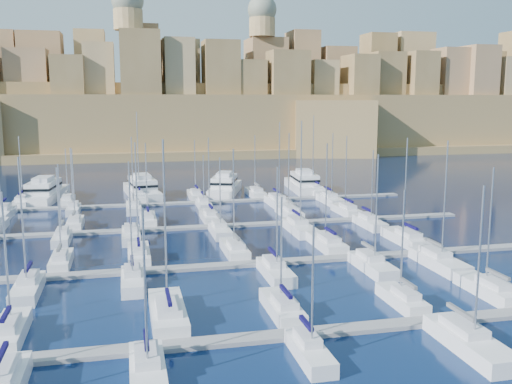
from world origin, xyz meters
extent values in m
plane|color=#020A32|center=(0.00, 0.00, 0.00)|extent=(600.00, 600.00, 0.00)
cube|color=slate|center=(0.00, -34.00, 0.20)|extent=(84.00, 2.00, 0.40)
cube|color=slate|center=(0.00, -12.00, 0.20)|extent=(84.00, 2.00, 0.40)
cube|color=slate|center=(0.00, 10.00, 0.20)|extent=(84.00, 2.00, 0.40)
cube|color=slate|center=(0.00, 32.00, 0.20)|extent=(84.00, 2.00, 0.40)
cube|color=white|center=(-24.88, -28.83, 0.51)|extent=(2.50, 8.33, 1.62)
cube|color=silver|center=(-24.88, -29.67, 1.67)|extent=(1.75, 3.75, 0.70)
cylinder|color=#9EA0A8|center=(-24.88, -28.42, 7.11)|extent=(0.18, 0.18, 11.59)
cube|color=#0A0737|center=(-24.88, -30.08, 2.72)|extent=(0.35, 3.33, 0.35)
cube|color=white|center=(-11.19, -27.72, 0.56)|extent=(3.17, 10.57, 1.73)
cube|color=silver|center=(-11.19, -28.77, 1.78)|extent=(2.22, 4.76, 0.70)
cylinder|color=#9EA0A8|center=(-11.19, -27.19, 9.23)|extent=(0.18, 0.18, 15.61)
cube|color=#0A0737|center=(-11.19, -29.30, 2.83)|extent=(0.35, 4.23, 0.35)
cube|color=white|center=(-0.28, -28.68, 0.52)|extent=(2.59, 8.63, 1.63)
cube|color=silver|center=(-0.28, -29.55, 1.68)|extent=(1.81, 3.88, 0.70)
cylinder|color=#9EA0A8|center=(-0.28, -28.25, 6.42)|extent=(0.18, 0.18, 10.17)
cube|color=#0A0737|center=(-0.28, -29.98, 2.73)|extent=(0.35, 3.45, 0.35)
cube|color=white|center=(12.13, -29.14, 0.49)|extent=(2.32, 7.73, 1.59)
cube|color=silver|center=(12.13, -29.91, 1.64)|extent=(1.62, 3.48, 0.70)
cylinder|color=#9EA0A8|center=(12.13, -28.75, 6.54)|extent=(0.18, 0.18, 10.51)
cube|color=#595B60|center=(12.13, -30.30, 2.69)|extent=(0.35, 3.09, 0.35)
cube|color=white|center=(22.49, -28.43, 0.53)|extent=(2.74, 9.13, 1.66)
cube|color=silver|center=(22.49, -29.35, 1.71)|extent=(1.92, 4.11, 0.70)
cylinder|color=#9EA0A8|center=(22.49, -27.98, 7.52)|extent=(0.18, 0.18, 12.32)
cube|color=#595B60|center=(22.49, -29.80, 2.76)|extent=(0.35, 3.65, 0.35)
cube|color=silver|center=(-23.64, -39.00, 1.75)|extent=(2.10, 4.50, 0.70)
cube|color=#0A0737|center=(-23.64, -38.50, 2.80)|extent=(0.35, 4.00, 0.35)
cube|color=white|center=(-13.52, -39.34, 0.52)|extent=(2.61, 8.69, 1.63)
cube|color=silver|center=(-13.52, -38.47, 1.68)|extent=(1.82, 3.91, 0.70)
cylinder|color=#9EA0A8|center=(-13.52, -39.78, 7.25)|extent=(0.18, 0.18, 11.84)
cube|color=#0A0737|center=(-13.52, -38.04, 2.73)|extent=(0.35, 3.47, 0.35)
cube|color=white|center=(-0.73, -38.65, 0.48)|extent=(2.19, 7.30, 1.57)
cube|color=silver|center=(-0.73, -37.92, 1.62)|extent=(1.53, 3.29, 0.70)
cylinder|color=#9EA0A8|center=(-0.73, -39.02, 6.21)|extent=(0.18, 0.18, 9.90)
cube|color=#0A0737|center=(-0.73, -37.56, 2.67)|extent=(0.35, 2.92, 0.35)
cube|color=white|center=(12.70, -40.05, 0.55)|extent=(3.03, 10.09, 1.70)
cube|color=silver|center=(12.70, -39.04, 1.75)|extent=(2.12, 4.54, 0.70)
cylinder|color=#9EA0A8|center=(12.70, -40.55, 7.68)|extent=(0.18, 0.18, 12.55)
cube|color=#595B60|center=(12.70, -38.53, 2.80)|extent=(0.35, 4.04, 0.35)
cube|color=white|center=(-22.85, -7.01, 0.50)|extent=(2.39, 7.97, 1.60)
cube|color=silver|center=(-22.85, -7.81, 1.65)|extent=(1.67, 3.59, 0.70)
cylinder|color=#9EA0A8|center=(-22.85, -6.62, 6.83)|extent=(0.18, 0.18, 11.05)
cube|color=#595B60|center=(-22.85, -8.21, 2.70)|extent=(0.35, 3.19, 0.35)
cube|color=white|center=(-13.34, -6.38, 0.53)|extent=(2.77, 9.23, 1.66)
cube|color=silver|center=(-13.34, -7.31, 1.71)|extent=(1.94, 4.15, 0.70)
cylinder|color=#9EA0A8|center=(-13.34, -5.92, 8.28)|extent=(0.18, 0.18, 13.84)
cube|color=#0A0737|center=(-13.34, -7.77, 2.76)|extent=(0.35, 3.69, 0.35)
cube|color=white|center=(-0.75, -6.58, 0.52)|extent=(2.65, 8.84, 1.64)
cube|color=silver|center=(-0.75, -7.46, 1.69)|extent=(1.86, 3.98, 0.70)
cylinder|color=#9EA0A8|center=(-0.75, -6.14, 7.76)|extent=(0.18, 0.18, 12.83)
cube|color=#595B60|center=(-0.75, -7.90, 2.74)|extent=(0.35, 3.54, 0.35)
cube|color=white|center=(12.42, -6.12, 0.54)|extent=(2.93, 9.75, 1.69)
cube|color=silver|center=(12.42, -7.10, 1.74)|extent=(2.05, 4.39, 0.70)
cylinder|color=#9EA0A8|center=(12.42, -5.64, 7.99)|extent=(0.18, 0.18, 13.20)
cube|color=#0A0737|center=(12.42, -7.59, 2.79)|extent=(0.35, 3.90, 0.35)
cube|color=white|center=(24.46, -6.03, 0.55)|extent=(2.98, 9.95, 1.70)
cube|color=silver|center=(24.46, -7.02, 1.75)|extent=(2.09, 4.48, 0.70)
cylinder|color=#9EA0A8|center=(24.46, -5.53, 8.28)|extent=(0.18, 0.18, 13.76)
cube|color=#0A0737|center=(24.46, -7.52, 2.80)|extent=(0.35, 3.98, 0.35)
cube|color=white|center=(-25.21, -17.36, 0.52)|extent=(2.61, 8.72, 1.64)
cube|color=silver|center=(-25.21, -16.49, 1.69)|extent=(1.83, 3.92, 0.70)
cylinder|color=#9EA0A8|center=(-25.21, -17.79, 8.08)|extent=(0.18, 0.18, 13.49)
cube|color=#0A0737|center=(-25.21, -16.05, 2.74)|extent=(0.35, 3.49, 0.35)
cube|color=white|center=(-14.26, -17.19, 0.51)|extent=(2.52, 8.39, 1.62)
cube|color=silver|center=(-14.26, -16.36, 1.67)|extent=(1.76, 3.78, 0.70)
cylinder|color=#9EA0A8|center=(-14.26, -17.61, 7.06)|extent=(0.18, 0.18, 11.48)
cube|color=#0A0737|center=(-14.26, -15.94, 2.72)|extent=(0.35, 3.36, 0.35)
cube|color=white|center=(2.06, -17.46, 0.52)|extent=(2.68, 8.93, 1.65)
cube|color=silver|center=(2.06, -16.57, 1.70)|extent=(1.88, 4.02, 0.70)
cylinder|color=#9EA0A8|center=(2.06, -17.91, 7.21)|extent=(0.18, 0.18, 11.73)
cube|color=#0A0737|center=(2.06, -16.13, 2.75)|extent=(0.35, 3.57, 0.35)
cube|color=white|center=(14.19, -17.65, 0.53)|extent=(2.79, 9.29, 1.66)
cube|color=silver|center=(14.19, -16.72, 1.71)|extent=(1.95, 4.18, 0.70)
cylinder|color=#9EA0A8|center=(14.19, -18.11, 7.81)|extent=(0.18, 0.18, 12.88)
cube|color=#595B60|center=(14.19, -16.25, 2.76)|extent=(0.35, 3.72, 0.35)
cube|color=white|center=(22.84, -18.07, 0.55)|extent=(3.04, 10.13, 1.71)
cube|color=silver|center=(22.84, -17.05, 1.76)|extent=(2.13, 4.56, 0.70)
cylinder|color=#9EA0A8|center=(22.84, -18.57, 8.57)|extent=(0.18, 0.18, 14.33)
cube|color=#595B60|center=(22.84, -16.55, 2.81)|extent=(0.35, 4.05, 0.35)
cube|color=white|center=(-22.90, 15.00, 0.50)|extent=(2.40, 7.99, 1.60)
cube|color=silver|center=(-22.90, 14.20, 1.65)|extent=(1.68, 3.60, 0.70)
cylinder|color=#9EA0A8|center=(-22.90, 15.39, 7.05)|extent=(0.18, 0.18, 11.51)
cube|color=#595B60|center=(-22.90, 13.80, 2.70)|extent=(0.35, 3.20, 0.35)
cube|color=white|center=(-11.33, 15.34, 0.52)|extent=(2.61, 8.68, 1.63)
cube|color=silver|center=(-11.33, 14.47, 1.68)|extent=(1.82, 3.91, 0.70)
cylinder|color=#9EA0A8|center=(-11.33, 15.78, 7.39)|extent=(0.18, 0.18, 12.12)
cube|color=#0A0737|center=(-11.33, 14.04, 2.73)|extent=(0.35, 3.47, 0.35)
cube|color=white|center=(-0.87, 15.42, 0.52)|extent=(2.65, 8.84, 1.64)
cube|color=silver|center=(-0.87, 14.54, 1.69)|extent=(1.86, 3.98, 0.70)
cylinder|color=#9EA0A8|center=(-0.87, 15.86, 7.76)|extent=(0.18, 0.18, 12.83)
cube|color=#0A0737|center=(-0.87, 14.09, 2.74)|extent=(0.35, 3.54, 0.35)
cube|color=white|center=(13.35, 15.75, 0.54)|extent=(2.85, 9.51, 1.68)
cube|color=silver|center=(13.35, 14.80, 1.73)|extent=(2.00, 4.28, 0.70)
cylinder|color=#9EA0A8|center=(13.35, 16.23, 8.07)|extent=(0.18, 0.18, 13.40)
cube|color=#595B60|center=(13.35, 14.33, 2.78)|extent=(0.35, 3.80, 0.35)
cube|color=white|center=(23.95, 15.47, 0.52)|extent=(2.68, 8.94, 1.65)
cube|color=silver|center=(23.95, 14.58, 1.70)|extent=(1.88, 4.02, 0.70)
cylinder|color=#9EA0A8|center=(23.95, 15.92, 7.71)|extent=(0.18, 0.18, 12.73)
cube|color=#0A0737|center=(23.95, 14.13, 2.75)|extent=(0.35, 3.58, 0.35)
cube|color=white|center=(-23.96, 5.16, 0.49)|extent=(2.31, 7.69, 1.58)
cube|color=silver|center=(-23.96, 5.93, 1.63)|extent=(1.61, 3.46, 0.70)
cylinder|color=#9EA0A8|center=(-23.96, 4.77, 6.41)|extent=(0.18, 0.18, 10.25)
cube|color=#595B60|center=(-23.96, 6.31, 2.68)|extent=(0.35, 3.07, 0.35)
cube|color=white|center=(-14.18, 4.58, 0.52)|extent=(2.65, 8.84, 1.64)
cube|color=silver|center=(-14.18, 5.46, 1.69)|extent=(1.86, 3.98, 0.70)
cylinder|color=#9EA0A8|center=(-14.18, 4.14, 6.54)|extent=(0.18, 0.18, 10.39)
cube|color=#0A0737|center=(-14.18, 5.91, 2.74)|extent=(0.35, 3.54, 0.35)
cube|color=white|center=(-0.86, 4.74, 0.51)|extent=(2.56, 8.53, 1.63)
cube|color=silver|center=(-0.86, 5.59, 1.68)|extent=(1.79, 3.84, 0.70)
cylinder|color=#9EA0A8|center=(-0.86, 4.31, 6.67)|extent=(0.18, 0.18, 10.68)
cube|color=#595B60|center=(-0.86, 6.02, 2.73)|extent=(0.35, 3.41, 0.35)
cube|color=white|center=(11.52, 3.79, 0.56)|extent=(3.13, 10.42, 1.72)
cube|color=silver|center=(11.52, 4.83, 1.77)|extent=(2.19, 4.69, 0.70)
cylinder|color=#9EA0A8|center=(11.52, 3.27, 9.38)|extent=(0.18, 0.18, 15.92)
cube|color=#0A0737|center=(11.52, 5.35, 2.82)|extent=(0.35, 4.17, 0.35)
cube|color=white|center=(23.77, 4.67, 0.52)|extent=(2.60, 8.66, 1.63)
cube|color=silver|center=(23.77, 5.53, 1.68)|extent=(1.82, 3.90, 0.70)
cylinder|color=#9EA0A8|center=(23.77, 4.24, 6.97)|extent=(0.18, 0.18, 11.28)
cube|color=#0A0737|center=(23.77, 5.97, 2.73)|extent=(0.35, 3.47, 0.35)
cube|color=white|center=(-34.53, 37.49, 0.52)|extent=(2.70, 8.99, 1.65)
cube|color=silver|center=(-34.53, 36.59, 1.70)|extent=(1.89, 4.04, 0.70)
cylinder|color=#9EA0A8|center=(-34.53, 37.94, 7.44)|extent=(0.18, 0.18, 12.17)
cube|color=#0A0737|center=(-34.53, 36.15, 2.75)|extent=(0.35, 3.59, 0.35)
cube|color=white|center=(-26.04, 37.02, 0.50)|extent=(2.41, 8.03, 1.60)
cube|color=silver|center=(-26.04, 36.21, 1.65)|extent=(1.69, 3.61, 0.70)
cylinder|color=#9EA0A8|center=(-26.04, 37.42, 6.15)|extent=(0.18, 0.18, 9.70)
cube|color=#595B60|center=(-26.04, 35.81, 2.70)|extent=(0.35, 3.21, 0.35)
cube|color=white|center=(-12.11, 38.29, 0.56)|extent=(3.17, 10.58, 1.73)
cube|color=silver|center=(-12.11, 37.23, 1.78)|extent=(2.22, 4.76, 0.70)
cylinder|color=#9EA0A8|center=(-12.11, 38.82, 9.71)|extent=(0.18, 0.18, 16.57)
cube|color=#0A0737|center=(-12.11, 36.70, 2.83)|extent=(0.35, 4.23, 0.35)
cube|color=white|center=(-0.58, 37.57, 0.53)|extent=(2.74, 9.14, 1.66)
cube|color=silver|center=(-0.58, 36.66, 1.71)|extent=(1.92, 4.11, 0.70)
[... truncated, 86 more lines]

